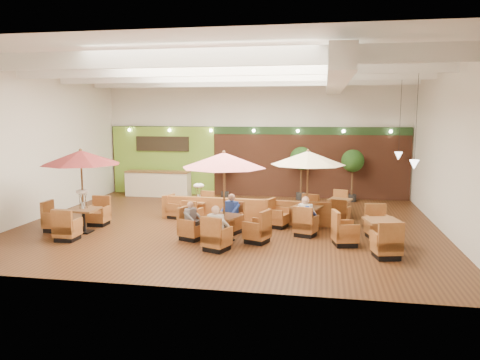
% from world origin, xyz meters
% --- Properties ---
extents(room, '(14.04, 14.00, 5.52)m').
position_xyz_m(room, '(0.25, 1.22, 3.63)').
color(room, '#381E0F').
rests_on(room, ground).
extents(service_counter, '(3.00, 0.75, 1.18)m').
position_xyz_m(service_counter, '(-4.40, 5.10, 0.58)').
color(service_counter, beige).
rests_on(service_counter, ground).
extents(booth_divider, '(6.07, 0.53, 0.84)m').
position_xyz_m(booth_divider, '(0.43, 0.45, 0.42)').
color(booth_divider, brown).
rests_on(booth_divider, ground).
extents(table_0, '(2.57, 2.63, 2.71)m').
position_xyz_m(table_0, '(-4.45, -1.86, 1.93)').
color(table_0, brown).
rests_on(table_0, ground).
extents(table_1, '(2.83, 2.83, 2.72)m').
position_xyz_m(table_1, '(0.28, -2.09, 1.85)').
color(table_1, brown).
rests_on(table_1, ground).
extents(table_2, '(2.59, 2.74, 2.65)m').
position_xyz_m(table_2, '(2.59, -0.08, 1.91)').
color(table_2, brown).
rests_on(table_2, ground).
extents(table_3, '(1.65, 2.39, 1.46)m').
position_xyz_m(table_3, '(-1.47, 0.71, 0.44)').
color(table_3, brown).
rests_on(table_3, ground).
extents(table_4, '(1.98, 2.86, 1.03)m').
position_xyz_m(table_4, '(4.55, -1.95, 0.38)').
color(table_4, brown).
rests_on(table_4, ground).
extents(table_5, '(0.98, 2.47, 0.88)m').
position_xyz_m(table_5, '(3.78, 1.82, 0.33)').
color(table_5, brown).
rests_on(table_5, ground).
extents(topiary_0, '(0.86, 0.86, 2.00)m').
position_xyz_m(topiary_0, '(-1.26, 5.30, 1.49)').
color(topiary_0, black).
rests_on(topiary_0, ground).
extents(topiary_1, '(1.02, 1.02, 2.37)m').
position_xyz_m(topiary_1, '(2.20, 5.30, 1.76)').
color(topiary_1, black).
rests_on(topiary_1, ground).
extents(topiary_2, '(0.98, 0.98, 2.28)m').
position_xyz_m(topiary_2, '(4.41, 5.30, 1.70)').
color(topiary_2, black).
rests_on(topiary_2, ground).
extents(diner_0, '(0.44, 0.39, 0.83)m').
position_xyz_m(diner_0, '(0.28, -3.08, 0.77)').
color(diner_0, white).
rests_on(diner_0, ground).
extents(diner_1, '(0.45, 0.43, 0.80)m').
position_xyz_m(diner_1, '(0.28, -1.09, 0.76)').
color(diner_1, '#2847AE').
rests_on(diner_1, ground).
extents(diner_2, '(0.36, 0.39, 0.71)m').
position_xyz_m(diner_2, '(-0.72, -2.09, 0.73)').
color(diner_2, slate).
rests_on(diner_2, ground).
extents(diner_3, '(0.43, 0.41, 0.77)m').
position_xyz_m(diner_3, '(2.66, -1.05, 0.75)').
color(diner_3, '#2847AE').
rests_on(diner_3, ground).
extents(diner_4, '(0.44, 0.39, 0.80)m').
position_xyz_m(diner_4, '(2.66, -1.05, 0.76)').
color(diner_4, white).
rests_on(diner_4, ground).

